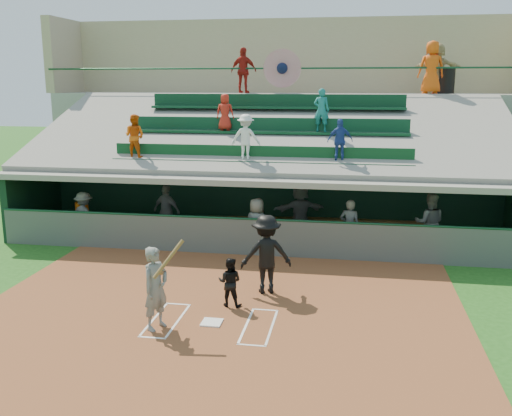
% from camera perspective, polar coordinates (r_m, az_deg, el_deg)
% --- Properties ---
extents(ground, '(100.00, 100.00, 0.00)m').
position_cam_1_polar(ground, '(12.53, -4.44, -11.48)').
color(ground, '#1F5317').
rests_on(ground, ground).
extents(dirt_slab, '(11.00, 9.00, 0.02)m').
position_cam_1_polar(dirt_slab, '(12.97, -3.90, -10.56)').
color(dirt_slab, brown).
rests_on(dirt_slab, ground).
extents(home_plate, '(0.43, 0.43, 0.03)m').
position_cam_1_polar(home_plate, '(12.51, -4.44, -11.34)').
color(home_plate, white).
rests_on(home_plate, dirt_slab).
extents(batters_box_chalk, '(2.65, 1.85, 0.01)m').
position_cam_1_polar(batters_box_chalk, '(12.52, -4.44, -11.39)').
color(batters_box_chalk, white).
rests_on(batters_box_chalk, dirt_slab).
extents(dugout_floor, '(16.00, 3.50, 0.04)m').
position_cam_1_polar(dugout_floor, '(18.76, 0.52, -3.14)').
color(dugout_floor, gray).
rests_on(dugout_floor, ground).
extents(concourse_slab, '(20.00, 3.00, 4.60)m').
position_cam_1_polar(concourse_slab, '(24.91, 2.99, 6.09)').
color(concourse_slab, gray).
rests_on(concourse_slab, ground).
extents(grandstand, '(20.40, 10.40, 7.80)m').
position_cam_1_polar(grandstand, '(21.96, 2.07, 5.14)').
color(grandstand, '#535954').
rests_on(grandstand, ground).
extents(batter_at_plate, '(0.95, 0.80, 1.95)m').
position_cam_1_polar(batter_at_plate, '(12.10, -9.98, -7.87)').
color(batter_at_plate, '#61645E').
rests_on(batter_at_plate, dirt_slab).
extents(catcher, '(0.58, 0.47, 1.15)m').
position_cam_1_polar(catcher, '(13.19, -2.64, -7.40)').
color(catcher, black).
rests_on(catcher, dirt_slab).
extents(home_umpire, '(1.41, 1.05, 1.94)m').
position_cam_1_polar(home_umpire, '(13.90, 1.03, -4.63)').
color(home_umpire, black).
rests_on(home_umpire, dirt_slab).
extents(dugout_bench, '(13.87, 2.02, 0.42)m').
position_cam_1_polar(dugout_bench, '(19.87, 0.27, -1.56)').
color(dugout_bench, olive).
rests_on(dugout_bench, dugout_floor).
extents(white_table, '(0.95, 0.85, 0.68)m').
position_cam_1_polar(white_table, '(20.05, -16.94, -1.60)').
color(white_table, white).
rests_on(white_table, dugout_floor).
extents(water_cooler, '(0.43, 0.43, 0.43)m').
position_cam_1_polar(water_cooler, '(19.92, -17.02, -0.05)').
color(water_cooler, orange).
rests_on(water_cooler, white_table).
extents(dugout_player_a, '(1.15, 0.87, 1.58)m').
position_cam_1_polar(dugout_player_a, '(19.26, -16.79, -0.78)').
color(dugout_player_a, '#545651').
rests_on(dugout_player_a, dugout_floor).
extents(dugout_player_b, '(1.11, 0.75, 1.75)m').
position_cam_1_polar(dugout_player_b, '(19.03, -8.90, -0.29)').
color(dugout_player_b, '#5A5C57').
rests_on(dugout_player_b, dugout_floor).
extents(dugout_player_c, '(0.94, 0.77, 1.65)m').
position_cam_1_polar(dugout_player_c, '(17.18, 0.08, -1.70)').
color(dugout_player_c, '#595B56').
rests_on(dugout_player_c, dugout_floor).
extents(dugout_player_d, '(1.78, 1.11, 1.84)m').
position_cam_1_polar(dugout_player_d, '(18.62, 4.42, -0.32)').
color(dugout_player_d, '#525450').
rests_on(dugout_player_d, dugout_floor).
extents(dugout_player_e, '(0.66, 0.50, 1.64)m').
position_cam_1_polar(dugout_player_e, '(17.22, 9.34, -1.84)').
color(dugout_player_e, '#51534E').
rests_on(dugout_player_e, dugout_floor).
extents(dugout_player_f, '(0.93, 0.76, 1.80)m').
position_cam_1_polar(dugout_player_f, '(17.89, 16.95, -1.43)').
color(dugout_player_f, '#60635E').
rests_on(dugout_player_f, dugout_floor).
extents(trash_bin, '(0.67, 0.67, 1.00)m').
position_cam_1_polar(trash_bin, '(24.47, 18.47, 11.94)').
color(trash_bin, black).
rests_on(trash_bin, concourse_slab).
extents(concourse_staff_a, '(1.13, 0.62, 1.83)m').
position_cam_1_polar(concourse_staff_a, '(23.60, -1.24, 13.57)').
color(concourse_staff_a, '#A11A12').
rests_on(concourse_staff_a, concourse_slab).
extents(concourse_staff_b, '(1.05, 0.75, 2.01)m').
position_cam_1_polar(concourse_staff_b, '(23.38, 17.13, 13.27)').
color(concourse_staff_b, '#DD4D0D').
rests_on(concourse_staff_b, concourse_slab).
extents(concourse_staff_c, '(1.89, 0.81, 1.98)m').
position_cam_1_polar(concourse_staff_c, '(24.49, 17.68, 13.14)').
color(concourse_staff_c, tan).
rests_on(concourse_staff_c, concourse_slab).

